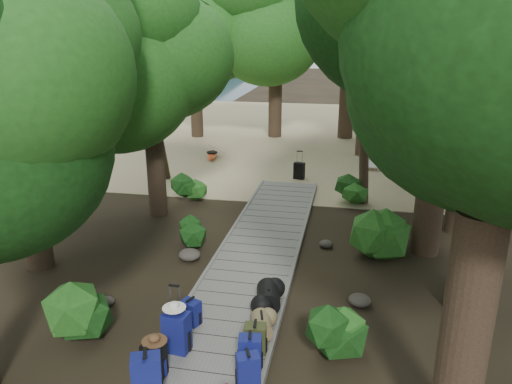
% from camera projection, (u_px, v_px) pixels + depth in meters
% --- Properties ---
extents(ground, '(120.00, 120.00, 0.00)m').
position_uv_depth(ground, '(249.00, 277.00, 11.34)').
color(ground, '#2E2417').
rests_on(ground, ground).
extents(sand_beach, '(40.00, 22.00, 0.02)m').
position_uv_depth(sand_beach, '(312.00, 135.00, 26.24)').
color(sand_beach, tan).
rests_on(sand_beach, ground).
extents(distant_hill, '(32.00, 16.00, 12.00)m').
position_uv_depth(distant_hill, '(20.00, 71.00, 63.39)').
color(distant_hill, black).
rests_on(distant_hill, ground).
extents(boardwalk, '(2.00, 12.00, 0.12)m').
position_uv_depth(boardwalk, '(257.00, 256.00, 12.26)').
color(boardwalk, slate).
rests_on(boardwalk, ground).
extents(backpack_left_a, '(0.52, 0.44, 0.82)m').
position_uv_depth(backpack_left_a, '(147.00, 376.00, 7.35)').
color(backpack_left_a, navy).
rests_on(backpack_left_a, boardwalk).
extents(backpack_left_b, '(0.37, 0.28, 0.65)m').
position_uv_depth(backpack_left_b, '(154.00, 358.00, 7.87)').
color(backpack_left_b, black).
rests_on(backpack_left_b, boardwalk).
extents(backpack_left_c, '(0.47, 0.36, 0.80)m').
position_uv_depth(backpack_left_c, '(177.00, 330.00, 8.47)').
color(backpack_left_c, navy).
rests_on(backpack_left_c, boardwalk).
extents(backpack_left_d, '(0.41, 0.36, 0.53)m').
position_uv_depth(backpack_left_d, '(191.00, 311.00, 9.28)').
color(backpack_left_d, navy).
rests_on(backpack_left_d, boardwalk).
extents(backpack_right_b, '(0.42, 0.36, 0.63)m').
position_uv_depth(backpack_right_b, '(248.00, 369.00, 7.62)').
color(backpack_right_b, navy).
rests_on(backpack_right_b, boardwalk).
extents(backpack_right_c, '(0.40, 0.31, 0.63)m').
position_uv_depth(backpack_right_c, '(250.00, 351.00, 8.06)').
color(backpack_right_c, navy).
rests_on(backpack_right_c, boardwalk).
extents(backpack_right_d, '(0.40, 0.30, 0.57)m').
position_uv_depth(backpack_right_d, '(255.00, 337.00, 8.47)').
color(backpack_right_d, '#34381A').
rests_on(backpack_right_d, boardwalk).
extents(duffel_right_khaki, '(0.50, 0.63, 0.37)m').
position_uv_depth(duffel_right_khaki, '(262.00, 325.00, 8.99)').
color(duffel_right_khaki, olive).
rests_on(duffel_right_khaki, boardwalk).
extents(duffel_right_black, '(0.58, 0.80, 0.46)m').
position_uv_depth(duffel_right_black, '(268.00, 296.00, 9.85)').
color(duffel_right_black, black).
rests_on(duffel_right_black, boardwalk).
extents(suitcase_on_boardwalk, '(0.38, 0.26, 0.55)m').
position_uv_depth(suitcase_on_boardwalk, '(176.00, 321.00, 8.95)').
color(suitcase_on_boardwalk, black).
rests_on(suitcase_on_boardwalk, boardwalk).
extents(lone_suitcase_on_sand, '(0.43, 0.31, 0.62)m').
position_uv_depth(lone_suitcase_on_sand, '(299.00, 171.00, 18.50)').
color(lone_suitcase_on_sand, black).
rests_on(lone_suitcase_on_sand, sand_beach).
extents(hat_brown, '(0.40, 0.40, 0.12)m').
position_uv_depth(hat_brown, '(154.00, 338.00, 7.72)').
color(hat_brown, '#51351E').
rests_on(hat_brown, backpack_left_b).
extents(hat_white, '(0.40, 0.40, 0.13)m').
position_uv_depth(hat_white, '(174.00, 305.00, 8.36)').
color(hat_white, silver).
rests_on(hat_white, backpack_left_c).
extents(kayak, '(1.45, 3.44, 0.34)m').
position_uv_depth(kayak, '(212.00, 154.00, 21.55)').
color(kayak, '#C73F11').
rests_on(kayak, sand_beach).
extents(sun_lounger, '(0.57, 1.66, 0.53)m').
position_uv_depth(sun_lounger, '(373.00, 161.00, 19.94)').
color(sun_lounger, silver).
rests_on(sun_lounger, sand_beach).
extents(tree_right_a, '(5.32, 5.32, 8.86)m').
position_uv_depth(tree_right_a, '(498.00, 122.00, 5.44)').
color(tree_right_a, black).
rests_on(tree_right_a, ground).
extents(tree_right_b, '(5.54, 5.54, 9.89)m').
position_uv_depth(tree_right_b, '(498.00, 56.00, 8.55)').
color(tree_right_b, black).
rests_on(tree_right_b, ground).
extents(tree_right_c, '(5.76, 5.76, 9.96)m').
position_uv_depth(tree_right_c, '(448.00, 47.00, 11.03)').
color(tree_right_c, black).
rests_on(tree_right_c, ground).
extents(tree_right_d, '(5.43, 5.43, 9.96)m').
position_uv_depth(tree_right_d, '(482.00, 45.00, 12.31)').
color(tree_right_d, black).
rests_on(tree_right_d, ground).
extents(tree_right_e, '(5.03, 5.03, 9.06)m').
position_uv_depth(tree_right_e, '(436.00, 56.00, 15.88)').
color(tree_right_e, black).
rests_on(tree_right_e, ground).
extents(tree_right_f, '(5.59, 5.59, 9.99)m').
position_uv_depth(tree_right_f, '(478.00, 39.00, 17.82)').
color(tree_right_f, black).
rests_on(tree_right_f, ground).
extents(tree_left_b, '(4.96, 4.96, 8.93)m').
position_uv_depth(tree_left_b, '(12.00, 74.00, 10.48)').
color(tree_left_b, black).
rests_on(tree_left_b, ground).
extents(tree_left_c, '(4.45, 4.45, 7.74)m').
position_uv_depth(tree_left_c, '(150.00, 85.00, 13.94)').
color(tree_left_c, black).
rests_on(tree_left_c, ground).
extents(tree_back_a, '(5.60, 5.60, 9.70)m').
position_uv_depth(tree_back_a, '(276.00, 39.00, 24.26)').
color(tree_back_a, black).
rests_on(tree_back_a, ground).
extents(tree_back_b, '(6.01, 6.01, 10.74)m').
position_uv_depth(tree_back_b, '(351.00, 28.00, 23.83)').
color(tree_back_b, black).
rests_on(tree_back_b, ground).
extents(tree_back_c, '(5.15, 5.15, 9.27)m').
position_uv_depth(tree_back_c, '(413.00, 44.00, 24.01)').
color(tree_back_c, black).
rests_on(tree_back_c, ground).
extents(tree_back_d, '(5.24, 5.24, 8.73)m').
position_uv_depth(tree_back_d, '(194.00, 49.00, 24.44)').
color(tree_back_d, black).
rests_on(tree_back_d, ground).
extents(palm_right_a, '(4.05, 4.05, 6.91)m').
position_uv_depth(palm_right_a, '(375.00, 94.00, 15.16)').
color(palm_right_a, '#133B10').
rests_on(palm_right_a, ground).
extents(palm_right_b, '(4.55, 4.55, 8.79)m').
position_uv_depth(palm_right_b, '(431.00, 54.00, 19.72)').
color(palm_right_b, '#133B10').
rests_on(palm_right_b, ground).
extents(palm_right_c, '(4.64, 4.64, 7.38)m').
position_uv_depth(palm_right_c, '(370.00, 70.00, 21.03)').
color(palm_right_c, '#133B10').
rests_on(palm_right_c, ground).
extents(palm_left_a, '(4.17, 4.17, 6.63)m').
position_uv_depth(palm_left_a, '(155.00, 89.00, 17.61)').
color(palm_left_a, '#133B10').
rests_on(palm_left_a, ground).
extents(rock_left_b, '(0.32, 0.29, 0.18)m').
position_uv_depth(rock_left_b, '(107.00, 301.00, 10.18)').
color(rock_left_b, '#4C473F').
rests_on(rock_left_b, ground).
extents(rock_left_c, '(0.53, 0.48, 0.29)m').
position_uv_depth(rock_left_c, '(190.00, 255.00, 12.11)').
color(rock_left_c, '#4C473F').
rests_on(rock_left_c, ground).
extents(rock_left_d, '(0.28, 0.25, 0.15)m').
position_uv_depth(rock_left_d, '(191.00, 219.00, 14.55)').
color(rock_left_d, '#4C473F').
rests_on(rock_left_d, ground).
extents(rock_right_b, '(0.46, 0.41, 0.25)m').
position_uv_depth(rock_right_b, '(359.00, 300.00, 10.14)').
color(rock_right_b, '#4C473F').
rests_on(rock_right_b, ground).
extents(rock_right_c, '(0.35, 0.32, 0.19)m').
position_uv_depth(rock_right_c, '(326.00, 244.00, 12.84)').
color(rock_right_c, '#4C473F').
rests_on(rock_right_c, ground).
extents(rock_right_d, '(0.61, 0.55, 0.33)m').
position_uv_depth(rock_right_d, '(380.00, 221.00, 14.19)').
color(rock_right_d, '#4C473F').
rests_on(rock_right_d, ground).
extents(shrub_left_a, '(1.26, 1.26, 1.14)m').
position_uv_depth(shrub_left_a, '(86.00, 310.00, 8.97)').
color(shrub_left_a, '#1D4F17').
rests_on(shrub_left_a, ground).
extents(shrub_left_b, '(0.83, 0.83, 0.75)m').
position_uv_depth(shrub_left_b, '(194.00, 233.00, 12.84)').
color(shrub_left_b, '#1D4F17').
rests_on(shrub_left_b, ground).
extents(shrub_left_c, '(1.11, 1.11, 1.00)m').
position_uv_depth(shrub_left_c, '(190.00, 186.00, 16.13)').
color(shrub_left_c, '#1D4F17').
rests_on(shrub_left_c, ground).
extents(shrub_right_a, '(1.11, 1.11, 1.00)m').
position_uv_depth(shrub_right_a, '(334.00, 333.00, 8.41)').
color(shrub_right_a, '#1D4F17').
rests_on(shrub_right_a, ground).
extents(shrub_right_b, '(1.41, 1.41, 1.27)m').
position_uv_depth(shrub_right_b, '(378.00, 233.00, 12.13)').
color(shrub_right_b, '#1D4F17').
rests_on(shrub_right_b, ground).
extents(shrub_right_c, '(0.95, 0.95, 0.86)m').
position_uv_depth(shrub_right_c, '(352.00, 192.00, 15.86)').
color(shrub_right_c, '#1D4F17').
rests_on(shrub_right_c, ground).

